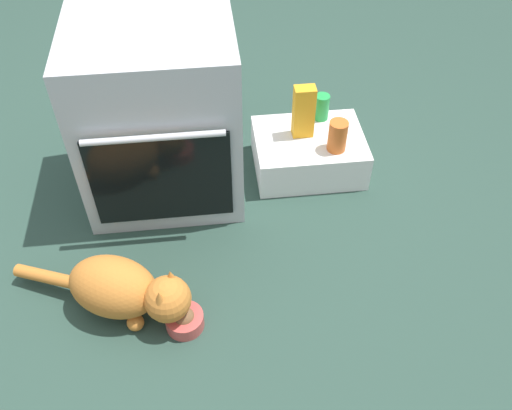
% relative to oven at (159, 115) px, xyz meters
% --- Properties ---
extents(ground, '(8.00, 8.00, 0.00)m').
position_rel_oven_xyz_m(ground, '(-0.05, -0.39, -0.37)').
color(ground, '#284238').
extents(oven, '(0.62, 0.60, 0.75)m').
position_rel_oven_xyz_m(oven, '(0.00, 0.00, 0.00)').
color(oven, '#B7BABF').
rests_on(oven, ground).
extents(pantry_cabinet, '(0.48, 0.36, 0.18)m').
position_rel_oven_xyz_m(pantry_cabinet, '(0.63, 0.03, -0.29)').
color(pantry_cabinet, white).
rests_on(pantry_cabinet, ground).
extents(food_bowl, '(0.14, 0.14, 0.09)m').
position_rel_oven_xyz_m(food_bowl, '(0.05, -0.74, -0.34)').
color(food_bowl, '#C64C47').
rests_on(food_bowl, ground).
extents(cat, '(0.66, 0.36, 0.24)m').
position_rel_oven_xyz_m(cat, '(-0.15, -0.65, -0.25)').
color(cat, '#C6752D').
rests_on(cat, ground).
extents(soda_can, '(0.07, 0.07, 0.12)m').
position_rel_oven_xyz_m(soda_can, '(0.71, 0.17, -0.14)').
color(soda_can, green).
rests_on(soda_can, pantry_cabinet).
extents(juice_carton, '(0.09, 0.06, 0.24)m').
position_rel_oven_xyz_m(juice_carton, '(0.60, 0.06, -0.08)').
color(juice_carton, orange).
rests_on(juice_carton, pantry_cabinet).
extents(sauce_jar, '(0.08, 0.08, 0.14)m').
position_rel_oven_xyz_m(sauce_jar, '(0.73, -0.06, -0.13)').
color(sauce_jar, '#D16023').
rests_on(sauce_jar, pantry_cabinet).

